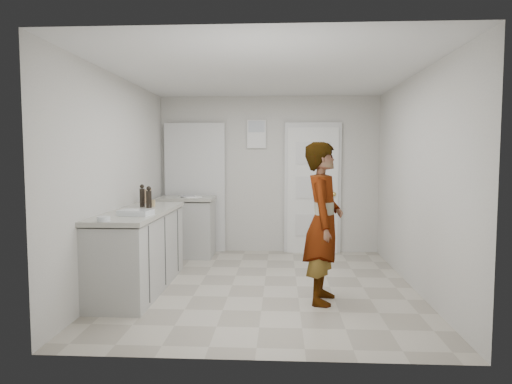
# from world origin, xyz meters

# --- Properties ---
(ground) EXTENTS (4.00, 4.00, 0.00)m
(ground) POSITION_xyz_m (0.00, 0.00, 0.00)
(ground) COLOR gray
(ground) RESTS_ON ground
(room_shell) EXTENTS (4.00, 4.00, 4.00)m
(room_shell) POSITION_xyz_m (-0.17, 1.95, 1.02)
(room_shell) COLOR beige
(room_shell) RESTS_ON ground
(main_counter) EXTENTS (0.64, 1.96, 0.93)m
(main_counter) POSITION_xyz_m (-1.45, -0.20, 0.43)
(main_counter) COLOR #BABAB6
(main_counter) RESTS_ON ground
(side_counter) EXTENTS (0.84, 0.61, 0.93)m
(side_counter) POSITION_xyz_m (-1.25, 1.55, 0.43)
(side_counter) COLOR #BABAB6
(side_counter) RESTS_ON ground
(person) EXTENTS (0.51, 0.68, 1.70)m
(person) POSITION_xyz_m (0.64, -0.55, 0.85)
(person) COLOR silver
(person) RESTS_ON ground
(cake_mix_box) EXTENTS (0.12, 0.06, 0.19)m
(cake_mix_box) POSITION_xyz_m (-1.58, 0.57, 1.02)
(cake_mix_box) COLOR #8B6045
(cake_mix_box) RESTS_ON main_counter
(spice_jar) EXTENTS (0.05, 0.05, 0.08)m
(spice_jar) POSITION_xyz_m (-1.39, 0.20, 0.97)
(spice_jar) COLOR tan
(spice_jar) RESTS_ON main_counter
(oil_cruet_a) EXTENTS (0.07, 0.07, 0.26)m
(oil_cruet_a) POSITION_xyz_m (-1.40, 0.05, 1.05)
(oil_cruet_a) COLOR black
(oil_cruet_a) RESTS_ON main_counter
(oil_cruet_b) EXTENTS (0.06, 0.06, 0.28)m
(oil_cruet_b) POSITION_xyz_m (-1.51, 0.15, 1.06)
(oil_cruet_b) COLOR black
(oil_cruet_b) RESTS_ON main_counter
(baking_dish) EXTENTS (0.36, 0.28, 0.06)m
(baking_dish) POSITION_xyz_m (-1.34, -0.63, 0.95)
(baking_dish) COLOR silver
(baking_dish) RESTS_ON main_counter
(egg_bowl) EXTENTS (0.12, 0.12, 0.05)m
(egg_bowl) POSITION_xyz_m (-1.51, -1.10, 0.95)
(egg_bowl) COLOR silver
(egg_bowl) RESTS_ON main_counter
(papers) EXTENTS (0.38, 0.40, 0.01)m
(papers) POSITION_xyz_m (-1.19, 1.53, 0.93)
(papers) COLOR white
(papers) RESTS_ON side_counter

